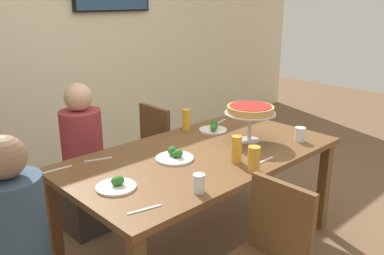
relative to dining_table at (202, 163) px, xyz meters
The scene contains 19 objects.
ground_plane 0.66m from the dining_table, ahead, with size 12.00×12.00×0.00m, color brown.
rear_partition 2.32m from the dining_table, 90.00° to the left, with size 8.00×0.12×2.80m, color beige.
dining_table is the anchor object (origin of this frame).
diner_far_left 0.93m from the dining_table, 118.53° to the left, with size 0.34×0.34×1.15m.
chair_far_right 0.85m from the dining_table, 67.59° to the left, with size 0.40×0.40×0.87m.
deep_dish_pizza_stand 0.51m from the dining_table, 10.03° to the right, with size 0.36×0.36×0.26m.
salad_plate_near_diner 0.72m from the dining_table, behind, with size 0.22×0.22×0.07m.
salad_plate_far_diner 0.23m from the dining_table, 169.41° to the left, with size 0.24×0.24×0.07m.
salad_plate_spare 0.48m from the dining_table, 34.45° to the left, with size 0.21×0.21×0.07m.
beer_glass_amber_tall 0.31m from the dining_table, 82.31° to the right, with size 0.07×0.07×0.17m, color gold.
beer_glass_amber_short 0.52m from the dining_table, 59.59° to the left, with size 0.07×0.07×0.17m, color gold.
beer_glass_amber_spare 0.45m from the dining_table, 89.99° to the right, with size 0.07×0.07×0.15m, color gold.
water_glass_clear_near 0.60m from the dining_table, 136.94° to the right, with size 0.06×0.06×0.10m, color white.
water_glass_clear_far 0.74m from the dining_table, 26.48° to the right, with size 0.07×0.07×0.10m, color white.
cutlery_fork_near 0.71m from the dining_table, 32.75° to the left, with size 0.18×0.02×0.01m, color silver.
cutlery_knife_near 0.42m from the dining_table, 65.22° to the right, with size 0.18×0.02×0.01m, color silver.
cutlery_fork_far 0.83m from the dining_table, 154.95° to the right, with size 0.18×0.02×0.01m, color silver.
cutlery_knife_far 0.68m from the dining_table, 147.66° to the left, with size 0.18×0.02×0.01m, color silver.
cutlery_spare_fork 0.92m from the dining_table, 154.61° to the left, with size 0.18×0.02×0.01m, color silver.
Camera 1 is at (-1.80, -1.78, 1.72)m, focal length 38.11 mm.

